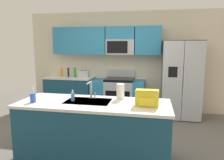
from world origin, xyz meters
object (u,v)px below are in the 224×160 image
object	(u,v)px
refrigerator	(181,80)
bottle_orange	(62,72)
pepper_mill	(68,72)
drink_cup_blue	(33,98)
sink_faucet	(91,88)
paper_towel_roll	(120,92)
bottle_green	(75,72)
toaster	(84,74)
backpack	(147,97)
soap_dispenser	(73,97)
range_oven	(118,96)

from	to	relation	value
refrigerator	bottle_orange	bearing A→B (deg)	177.63
refrigerator	pepper_mill	xyz separation A→B (m)	(-2.88, 0.07, 0.10)
drink_cup_blue	refrigerator	bearing A→B (deg)	45.86
sink_faucet	paper_towel_roll	size ratio (longest dim) A/B	1.17
drink_cup_blue	bottle_green	bearing A→B (deg)	96.75
pepper_mill	paper_towel_roll	size ratio (longest dim) A/B	1.00
toaster	bottle_orange	xyz separation A→B (m)	(-0.67, 0.11, 0.01)
toaster	backpack	xyz separation A→B (m)	(1.71, -2.33, 0.03)
bottle_orange	sink_faucet	xyz separation A→B (m)	(1.50, -2.22, 0.07)
soap_dispenser	bottle_green	bearing A→B (deg)	110.00
pepper_mill	paper_towel_roll	bearing A→B (deg)	-50.28
pepper_mill	backpack	xyz separation A→B (m)	(2.16, -2.38, -0.00)
refrigerator	paper_towel_roll	world-z (taller)	refrigerator
sink_faucet	toaster	bearing A→B (deg)	111.49
toaster	backpack	bearing A→B (deg)	-53.71
toaster	bottle_orange	bearing A→B (deg)	170.71
bottle_orange	soap_dispenser	size ratio (longest dim) A/B	1.20
bottle_green	backpack	bearing A→B (deg)	-50.32
pepper_mill	backpack	bearing A→B (deg)	-47.86
sink_faucet	bottle_green	bearing A→B (deg)	116.75
sink_faucet	bottle_orange	bearing A→B (deg)	123.99
refrigerator	sink_faucet	size ratio (longest dim) A/B	6.56
bottle_green	drink_cup_blue	xyz separation A→B (m)	(0.30, -2.52, -0.06)
pepper_mill	soap_dispenser	size ratio (longest dim) A/B	1.41
range_oven	backpack	size ratio (longest dim) A/B	4.25
pepper_mill	sink_faucet	size ratio (longest dim) A/B	0.85
range_oven	bottle_orange	distance (m)	1.67
pepper_mill	bottle_orange	xyz separation A→B (m)	(-0.22, 0.06, -0.02)
bottle_green	sink_faucet	size ratio (longest dim) A/B	0.92
bottle_orange	backpack	xyz separation A→B (m)	(2.38, -2.44, 0.01)
drink_cup_blue	bottle_orange	bearing A→B (deg)	105.39
pepper_mill	bottle_orange	bearing A→B (deg)	165.20
range_oven	backpack	distance (m)	2.59
soap_dispenser	refrigerator	bearing A→B (deg)	50.98
bottle_orange	soap_dispenser	bearing A→B (deg)	-62.27
drink_cup_blue	paper_towel_roll	distance (m)	1.32
pepper_mill	sink_faucet	bearing A→B (deg)	-59.49
soap_dispenser	backpack	world-z (taller)	backpack
sink_faucet	backpack	distance (m)	0.91
range_oven	backpack	bearing A→B (deg)	-71.26
refrigerator	pepper_mill	bearing A→B (deg)	178.62
sink_faucet	soap_dispenser	distance (m)	0.31
range_oven	toaster	bearing A→B (deg)	-176.68
refrigerator	drink_cup_blue	distance (m)	3.44
paper_towel_roll	backpack	size ratio (longest dim) A/B	0.75
bottle_orange	drink_cup_blue	world-z (taller)	drink_cup_blue
bottle_green	refrigerator	bearing A→B (deg)	-1.15
toaster	sink_faucet	distance (m)	2.28
drink_cup_blue	soap_dispenser	world-z (taller)	drink_cup_blue
backpack	toaster	bearing A→B (deg)	126.29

